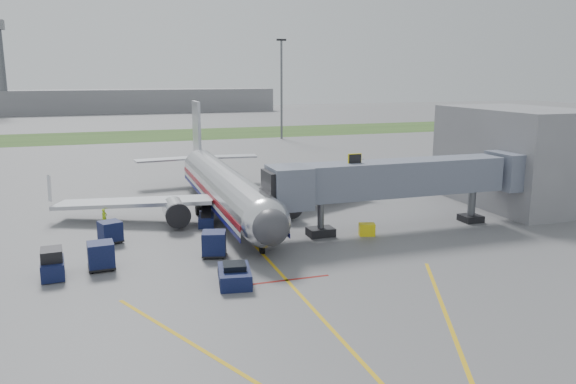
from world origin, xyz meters
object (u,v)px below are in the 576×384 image
object	(u,v)px
airliner	(225,187)
ramp_worker	(104,217)
pushback_tug	(235,275)
belt_loader	(206,219)
baggage_tug	(52,265)

from	to	relation	value
airliner	ramp_worker	size ratio (longest dim) A/B	22.63
pushback_tug	belt_loader	xyz separation A→B (m)	(0.94, 15.34, -0.07)
pushback_tug	belt_loader	size ratio (longest dim) A/B	0.83
belt_loader	ramp_worker	distance (m)	9.12
ramp_worker	belt_loader	bearing A→B (deg)	-56.29
baggage_tug	belt_loader	world-z (taller)	belt_loader
pushback_tug	baggage_tug	world-z (taller)	baggage_tug
baggage_tug	ramp_worker	bearing A→B (deg)	74.54
airliner	belt_loader	xyz separation A→B (m)	(-2.50, -3.41, -2.14)
belt_loader	ramp_worker	bearing A→B (deg)	165.57
baggage_tug	belt_loader	bearing A→B (deg)	39.86
pushback_tug	ramp_worker	distance (m)	19.30
baggage_tug	ramp_worker	distance (m)	13.01
baggage_tug	pushback_tug	bearing A→B (deg)	-24.07
pushback_tug	ramp_worker	world-z (taller)	ramp_worker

